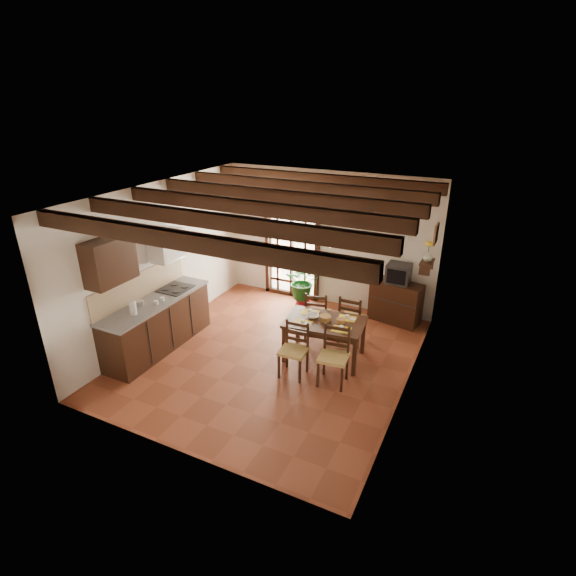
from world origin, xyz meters
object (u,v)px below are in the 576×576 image
Objects in this scene: kitchen_counter at (158,323)px; sideboard at (396,302)px; chair_near_left at (294,359)px; chair_far_left at (317,322)px; potted_plant at (303,281)px; pendant_lamp at (330,240)px; dining_table at (325,326)px; chair_far_right at (351,328)px; chair_near_right at (333,366)px; crt_tv at (399,274)px.

sideboard is at bearing 38.75° from kitchen_counter.
chair_far_left is at bearing 93.00° from chair_near_left.
potted_plant is at bearing -65.42° from chair_far_left.
chair_far_left is 1.90m from pendant_lamp.
chair_far_right reaches higher than dining_table.
sideboard is (0.37, 2.49, 0.12)m from chair_near_right.
pendant_lamp reaches higher than potted_plant.
potted_plant is at bearing -34.53° from chair_far_right.
chair_near_left is 2.75m from sideboard.
crt_tv reaches higher than chair_far_left.
sideboard is 2.19× the size of crt_tv.
chair_far_left reaches higher than dining_table.
chair_near_left is at bearing 70.88° from chair_far_right.
crt_tv is (0.00, -0.01, 0.60)m from sideboard.
potted_plant is at bearing 126.03° from pendant_lamp.
kitchen_counter is at bearing 179.96° from chair_near_right.
dining_table is (2.76, 0.96, 0.14)m from kitchen_counter.
potted_plant reaches higher than chair_far_left.
chair_near_left is 2.84m from crt_tv.
chair_far_left is at bearing -132.75° from crt_tv.
crt_tv reaches higher than chair_near_left.
potted_plant reaches higher than dining_table.
kitchen_counter reaches higher than chair_far_left.
chair_far_left is at bearing 116.01° from dining_table.
chair_far_right reaches higher than chair_near_left.
pendant_lamp is at bearing -103.12° from sideboard.
dining_table is at bearing 111.23° from chair_far_left.
sideboard is (3.52, 2.83, -0.06)m from kitchen_counter.
pendant_lamp reaches higher than kitchen_counter.
chair_far_left is 1.09× the size of pendant_lamp.
crt_tv is (0.51, 1.16, 0.72)m from chair_far_right.
pendant_lamp reaches higher than chair_near_right.
chair_near_right reaches higher than chair_far_left.
pendant_lamp is at bearing 69.32° from chair_near_left.
crt_tv is 2.19m from pendant_lamp.
kitchen_counter is 4.51m from sideboard.
chair_far_left is at bearing 33.83° from kitchen_counter.
chair_near_right is 2.13× the size of crt_tv.
chair_far_left is at bearing 126.92° from pendant_lamp.
potted_plant reaches higher than chair_near_left.
sideboard is 0.60m from crt_tv.
potted_plant is at bearing -164.26° from sideboard.
chair_near_left is 1.06× the size of pendant_lamp.
dining_table is 1.43× the size of sideboard.
crt_tv is (1.15, 1.23, 0.72)m from chair_far_left.
chair_near_right is 2.52m from sideboard.
potted_plant reaches higher than sideboard.
kitchen_counter is at bearing -140.97° from crt_tv.
potted_plant is (-1.91, -0.18, 0.16)m from sideboard.
chair_near_right reaches higher than chair_near_left.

